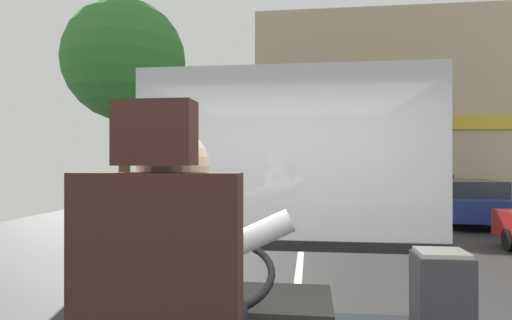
# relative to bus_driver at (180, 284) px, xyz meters

# --- Properties ---
(ground) EXTENTS (18.00, 44.00, 0.06)m
(ground) POSITION_rel_bus_driver_xyz_m (0.24, 9.22, -1.45)
(ground) COLOR #2B2B2B
(bus_driver) EXTENTS (0.76, 0.54, 0.79)m
(bus_driver) POSITION_rel_bus_driver_xyz_m (0.00, 0.00, 0.00)
(bus_driver) COLOR black
(bus_driver) RESTS_ON driver_seat
(windshield_panel) EXTENTS (2.50, 0.08, 1.48)m
(windshield_panel) POSITION_rel_bus_driver_xyz_m (0.24, 2.04, 0.27)
(windshield_panel) COLOR silver
(street_tree) EXTENTS (2.77, 2.77, 5.54)m
(street_tree) POSITION_rel_bus_driver_xyz_m (-3.82, 8.08, 2.70)
(street_tree) COLOR #4C3828
(street_tree) RESTS_ON ground
(shop_building) EXTENTS (12.65, 5.34, 8.53)m
(shop_building) POSITION_rel_bus_driver_xyz_m (4.30, 20.32, 2.84)
(shop_building) COLOR tan
(shop_building) RESTS_ON ground
(parked_car_blue) EXTENTS (1.84, 4.01, 1.27)m
(parked_car_blue) POSITION_rel_bus_driver_xyz_m (4.94, 11.94, -0.77)
(parked_car_blue) COLOR navy
(parked_car_blue) RESTS_ON ground
(parked_car_silver) EXTENTS (1.77, 3.90, 1.29)m
(parked_car_silver) POSITION_rel_bus_driver_xyz_m (5.15, 16.98, -0.76)
(parked_car_silver) COLOR silver
(parked_car_silver) RESTS_ON ground
(parked_car_black) EXTENTS (1.87, 3.88, 1.44)m
(parked_car_black) POSITION_rel_bus_driver_xyz_m (5.30, 22.84, -0.68)
(parked_car_black) COLOR black
(parked_car_black) RESTS_ON ground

